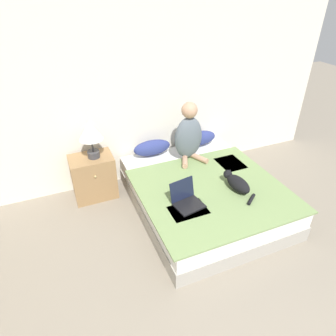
{
  "coord_description": "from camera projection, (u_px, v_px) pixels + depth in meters",
  "views": [
    {
      "loc": [
        -0.93,
        0.22,
        2.47
      ],
      "look_at": [
        0.1,
        2.68,
        0.76
      ],
      "focal_mm": 32.0,
      "sensor_mm": 36.0,
      "label": 1
    }
  ],
  "objects": [
    {
      "name": "pillow_far",
      "position": [
        199.0,
        138.0,
        4.29
      ],
      "size": [
        0.52,
        0.2,
        0.21
      ],
      "color": "navy",
      "rests_on": "bed"
    },
    {
      "name": "laptop_open",
      "position": [
        187.0,
        200.0,
        3.19
      ],
      "size": [
        0.34,
        0.33,
        0.25
      ],
      "rotation": [
        0.0,
        0.0,
        0.17
      ],
      "color": "black",
      "rests_on": "bed"
    },
    {
      "name": "cat_tabby",
      "position": [
        237.0,
        183.0,
        3.4
      ],
      "size": [
        0.21,
        0.54,
        0.17
      ],
      "rotation": [
        0.0,
        0.0,
        1.69
      ],
      "color": "black",
      "rests_on": "bed"
    },
    {
      "name": "nightstand",
      "position": [
        94.0,
        177.0,
        3.85
      ],
      "size": [
        0.53,
        0.4,
        0.58
      ],
      "color": "#937047",
      "rests_on": "ground_plane"
    },
    {
      "name": "table_lamp",
      "position": [
        90.0,
        132.0,
        3.52
      ],
      "size": [
        0.29,
        0.29,
        0.48
      ],
      "color": "#38383D",
      "rests_on": "nightstand"
    },
    {
      "name": "person_sitting",
      "position": [
        189.0,
        135.0,
        3.86
      ],
      "size": [
        0.38,
        0.37,
        0.77
      ],
      "color": "slate",
      "rests_on": "bed"
    },
    {
      "name": "wall_back",
      "position": [
        127.0,
        90.0,
        3.72
      ],
      "size": [
        5.97,
        0.05,
        2.55
      ],
      "color": "silver",
      "rests_on": "ground_plane"
    },
    {
      "name": "pillow_near",
      "position": [
        152.0,
        148.0,
        4.06
      ],
      "size": [
        0.52,
        0.2,
        0.21
      ],
      "color": "navy",
      "rests_on": "bed"
    },
    {
      "name": "bed",
      "position": [
        203.0,
        194.0,
        3.69
      ],
      "size": [
        1.64,
        1.93,
        0.41
      ],
      "color": "#9E998E",
      "rests_on": "ground_plane"
    }
  ]
}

